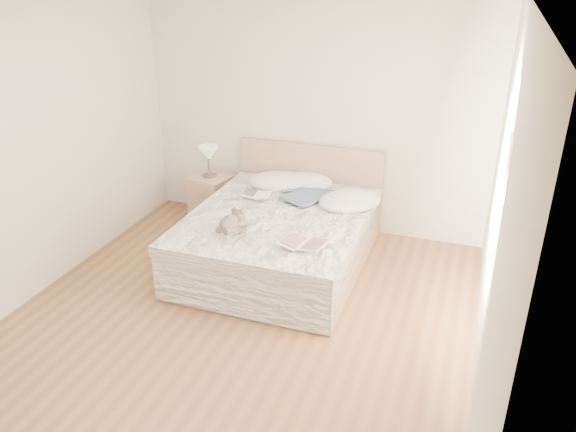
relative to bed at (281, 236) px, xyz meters
The scene contains 16 objects.
floor 1.23m from the bed, 90.00° to the right, with size 4.00×4.50×0.00m, color brown.
wall_back 1.49m from the bed, 90.00° to the left, with size 4.00×0.02×2.70m, color silver.
wall_front 3.60m from the bed, 90.00° to the right, with size 4.00×0.02×2.70m, color silver.
wall_left 2.55m from the bed, 149.21° to the right, with size 0.02×4.50×2.70m, color silver.
wall_right 2.55m from the bed, 30.79° to the right, with size 0.02×4.50×2.70m, color silver.
window 2.46m from the bed, 24.16° to the right, with size 0.02×1.30×1.10m, color white.
bed is the anchor object (origin of this frame).
nightstand 1.38m from the bed, 147.99° to the left, with size 0.45×0.40×0.56m, color tan.
table_lamp 1.49m from the bed, 148.01° to the left, with size 0.30×0.30×0.37m.
pillow_left 0.78m from the bed, 111.94° to the left, with size 0.67×0.47×0.20m, color white.
pillow_middle 0.86m from the bed, 86.70° to the left, with size 0.56×0.39×0.17m, color white.
pillow_right 0.80m from the bed, 31.38° to the left, with size 0.66×0.46×0.20m, color white.
blouse 0.54m from the bed, 68.41° to the left, with size 0.56×0.59×0.02m, color #344462, non-canonical shape.
photo_book 0.54m from the bed, 146.22° to the left, with size 0.33×0.22×0.02m, color white.
childrens_book 0.87m from the bed, 55.27° to the right, with size 0.42×0.28×0.03m, color #F5EDC9.
teddy_bear 0.79m from the bed, 112.42° to the right, with size 0.22×0.31×0.16m, color #61564A, non-canonical shape.
Camera 1 is at (1.81, -3.69, 2.94)m, focal length 35.00 mm.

